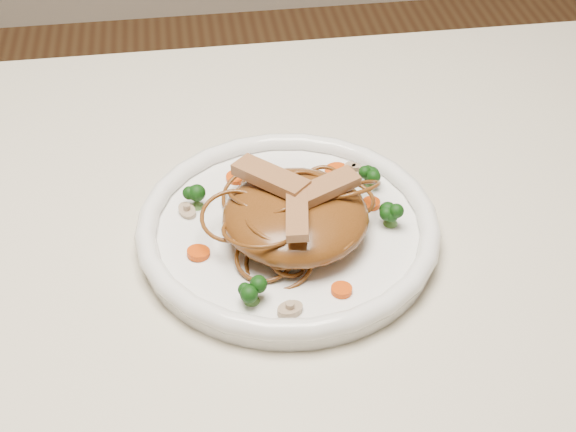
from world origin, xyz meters
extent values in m
cube|color=beige|center=(0.00, 0.00, 0.73)|extent=(1.20, 0.80, 0.04)
cylinder|color=brown|center=(0.54, 0.34, 0.35)|extent=(0.06, 0.06, 0.71)
cylinder|color=white|center=(0.08, 0.01, 0.76)|extent=(0.37, 0.37, 0.02)
ellipsoid|color=brown|center=(0.09, 0.00, 0.79)|extent=(0.17, 0.17, 0.04)
cube|color=#9F764B|center=(0.12, 0.01, 0.82)|extent=(0.07, 0.05, 0.01)
cube|color=#9F764B|center=(0.07, 0.03, 0.82)|extent=(0.07, 0.07, 0.01)
cube|color=#9F764B|center=(0.09, -0.03, 0.82)|extent=(0.03, 0.06, 0.01)
cylinder|color=#C44C07|center=(0.15, 0.09, 0.77)|extent=(0.03, 0.03, 0.00)
cylinder|color=#C44C07|center=(0.00, -0.01, 0.77)|extent=(0.02, 0.02, 0.00)
cylinder|color=#C44C07|center=(0.17, 0.03, 0.77)|extent=(0.02, 0.02, 0.00)
cylinder|color=#C44C07|center=(0.04, 0.10, 0.77)|extent=(0.02, 0.02, 0.00)
cylinder|color=#C44C07|center=(0.12, -0.08, 0.77)|extent=(0.02, 0.02, 0.00)
cylinder|color=tan|center=(0.07, -0.09, 0.77)|extent=(0.03, 0.03, 0.01)
cylinder|color=tan|center=(0.16, 0.09, 0.77)|extent=(0.03, 0.03, 0.01)
cylinder|color=tan|center=(-0.01, 0.05, 0.77)|extent=(0.03, 0.03, 0.01)
cylinder|color=tan|center=(0.16, 0.09, 0.77)|extent=(0.03, 0.03, 0.01)
camera|label=1|loc=(0.00, -0.56, 1.27)|focal=51.25mm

